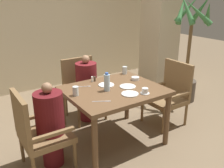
{
  "coord_description": "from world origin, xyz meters",
  "views": [
    {
      "loc": [
        -1.65,
        -2.44,
        1.92
      ],
      "look_at": [
        0.0,
        0.05,
        0.82
      ],
      "focal_mm": 40.0,
      "sensor_mm": 36.0,
      "label": 1
    }
  ],
  "objects_px": {
    "bowl_small": "(135,78)",
    "glass_tall_near": "(76,91)",
    "potted_palm": "(188,61)",
    "glass_tall_mid": "(125,70)",
    "chair_left_side": "(37,131)",
    "diner_in_far_chair": "(87,88)",
    "chair_far_side": "(82,88)",
    "plate_dessert_center": "(106,85)",
    "teacup_with_saucer": "(145,91)",
    "diner_in_left_chair": "(50,124)",
    "water_bottle": "(107,82)",
    "plate_main_left": "(128,86)",
    "chair_right_side": "(169,92)",
    "plate_main_right": "(130,94)"
  },
  "relations": [
    {
      "from": "bowl_small",
      "to": "glass_tall_near",
      "type": "distance_m",
      "value": 0.94
    },
    {
      "from": "potted_palm",
      "to": "bowl_small",
      "type": "bearing_deg",
      "value": -168.01
    },
    {
      "from": "glass_tall_mid",
      "to": "bowl_small",
      "type": "bearing_deg",
      "value": -97.48
    },
    {
      "from": "chair_left_side",
      "to": "diner_in_far_chair",
      "type": "distance_m",
      "value": 1.27
    },
    {
      "from": "chair_far_side",
      "to": "plate_dessert_center",
      "type": "relative_size",
      "value": 4.56
    },
    {
      "from": "teacup_with_saucer",
      "to": "potted_palm",
      "type": "bearing_deg",
      "value": 24.72
    },
    {
      "from": "diner_in_left_chair",
      "to": "bowl_small",
      "type": "distance_m",
      "value": 1.33
    },
    {
      "from": "chair_left_side",
      "to": "water_bottle",
      "type": "xyz_separation_m",
      "value": [
        0.91,
        0.0,
        0.38
      ]
    },
    {
      "from": "diner_in_far_chair",
      "to": "glass_tall_mid",
      "type": "xyz_separation_m",
      "value": [
        0.48,
        -0.33,
        0.29
      ]
    },
    {
      "from": "glass_tall_mid",
      "to": "plate_main_left",
      "type": "bearing_deg",
      "value": -122.07
    },
    {
      "from": "chair_left_side",
      "to": "diner_in_far_chair",
      "type": "xyz_separation_m",
      "value": [
        1.01,
        0.76,
        0.05
      ]
    },
    {
      "from": "plate_main_left",
      "to": "glass_tall_near",
      "type": "relative_size",
      "value": 1.85
    },
    {
      "from": "teacup_with_saucer",
      "to": "bowl_small",
      "type": "xyz_separation_m",
      "value": [
        0.22,
        0.46,
        -0.01
      ]
    },
    {
      "from": "diner_in_far_chair",
      "to": "teacup_with_saucer",
      "type": "height_order",
      "value": "diner_in_far_chair"
    },
    {
      "from": "chair_left_side",
      "to": "chair_right_side",
      "type": "distance_m",
      "value": 2.03
    },
    {
      "from": "plate_main_left",
      "to": "plate_main_right",
      "type": "relative_size",
      "value": 1.0
    },
    {
      "from": "chair_left_side",
      "to": "water_bottle",
      "type": "height_order",
      "value": "water_bottle"
    },
    {
      "from": "chair_left_side",
      "to": "glass_tall_mid",
      "type": "relative_size",
      "value": 8.44
    },
    {
      "from": "chair_left_side",
      "to": "diner_in_left_chair",
      "type": "distance_m",
      "value": 0.15
    },
    {
      "from": "diner_in_far_chair",
      "to": "teacup_with_saucer",
      "type": "distance_m",
      "value": 1.15
    },
    {
      "from": "glass_tall_mid",
      "to": "potted_palm",
      "type": "bearing_deg",
      "value": 0.14
    },
    {
      "from": "plate_main_right",
      "to": "teacup_with_saucer",
      "type": "relative_size",
      "value": 1.84
    },
    {
      "from": "chair_left_side",
      "to": "glass_tall_near",
      "type": "bearing_deg",
      "value": 8.1
    },
    {
      "from": "diner_in_left_chair",
      "to": "chair_right_side",
      "type": "distance_m",
      "value": 1.88
    },
    {
      "from": "diner_in_far_chair",
      "to": "potted_palm",
      "type": "xyz_separation_m",
      "value": [
        1.89,
        -0.33,
        0.21
      ]
    },
    {
      "from": "diner_in_far_chair",
      "to": "teacup_with_saucer",
      "type": "xyz_separation_m",
      "value": [
        0.22,
        -1.09,
        0.26
      ]
    },
    {
      "from": "glass_tall_near",
      "to": "glass_tall_mid",
      "type": "height_order",
      "value": "same"
    },
    {
      "from": "plate_dessert_center",
      "to": "bowl_small",
      "type": "xyz_separation_m",
      "value": [
        0.45,
        -0.04,
        0.02
      ]
    },
    {
      "from": "diner_in_far_chair",
      "to": "glass_tall_near",
      "type": "xyz_separation_m",
      "value": [
        -0.5,
        -0.68,
        0.29
      ]
    },
    {
      "from": "chair_far_side",
      "to": "teacup_with_saucer",
      "type": "xyz_separation_m",
      "value": [
        0.22,
        -1.25,
        0.31
      ]
    },
    {
      "from": "chair_left_side",
      "to": "plate_dessert_center",
      "type": "height_order",
      "value": "chair_left_side"
    },
    {
      "from": "chair_far_side",
      "to": "bowl_small",
      "type": "distance_m",
      "value": 0.95
    },
    {
      "from": "diner_in_left_chair",
      "to": "plate_dessert_center",
      "type": "relative_size",
      "value": 4.92
    },
    {
      "from": "plate_dessert_center",
      "to": "water_bottle",
      "type": "relative_size",
      "value": 0.89
    },
    {
      "from": "chair_far_side",
      "to": "chair_left_side",
      "type": "bearing_deg",
      "value": -138.13
    },
    {
      "from": "chair_right_side",
      "to": "glass_tall_near",
      "type": "bearing_deg",
      "value": 177.24
    },
    {
      "from": "plate_main_right",
      "to": "bowl_small",
      "type": "bearing_deg",
      "value": 44.74
    },
    {
      "from": "diner_in_far_chair",
      "to": "plate_dessert_center",
      "type": "distance_m",
      "value": 0.64
    },
    {
      "from": "diner_in_left_chair",
      "to": "bowl_small",
      "type": "relative_size",
      "value": 9.26
    },
    {
      "from": "chair_far_side",
      "to": "water_bottle",
      "type": "relative_size",
      "value": 4.06
    },
    {
      "from": "chair_far_side",
      "to": "plate_main_right",
      "type": "xyz_separation_m",
      "value": [
        0.06,
        -1.16,
        0.28
      ]
    },
    {
      "from": "plate_main_right",
      "to": "glass_tall_near",
      "type": "distance_m",
      "value": 0.65
    },
    {
      "from": "potted_palm",
      "to": "glass_tall_near",
      "type": "relative_size",
      "value": 17.37
    },
    {
      "from": "plate_main_right",
      "to": "bowl_small",
      "type": "xyz_separation_m",
      "value": [
        0.38,
        0.38,
        0.02
      ]
    },
    {
      "from": "plate_main_left",
      "to": "glass_tall_near",
      "type": "distance_m",
      "value": 0.7
    },
    {
      "from": "water_bottle",
      "to": "glass_tall_near",
      "type": "xyz_separation_m",
      "value": [
        -0.39,
        0.07,
        -0.05
      ]
    },
    {
      "from": "diner_in_left_chair",
      "to": "glass_tall_mid",
      "type": "xyz_separation_m",
      "value": [
        1.34,
        0.43,
        0.3
      ]
    },
    {
      "from": "plate_main_left",
      "to": "glass_tall_mid",
      "type": "distance_m",
      "value": 0.55
    },
    {
      "from": "diner_in_far_chair",
      "to": "plate_dessert_center",
      "type": "xyz_separation_m",
      "value": [
        -0.02,
        -0.6,
        0.24
      ]
    },
    {
      "from": "chair_left_side",
      "to": "glass_tall_mid",
      "type": "height_order",
      "value": "chair_left_side"
    }
  ]
}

